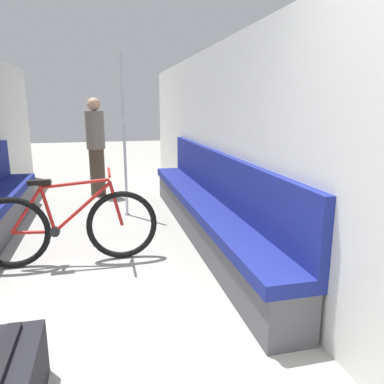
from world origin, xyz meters
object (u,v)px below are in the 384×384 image
at_px(grab_pole_near, 124,140).
at_px(passenger_standing, 96,146).
at_px(bench_seat_row_right, 206,210).
at_px(bicycle, 68,227).

height_order(grab_pole_near, passenger_standing, grab_pole_near).
distance_m(bench_seat_row_right, grab_pole_near, 1.56).
relative_size(bench_seat_row_right, passenger_standing, 2.65).
xyz_separation_m(bench_seat_row_right, passenger_standing, (-1.21, 2.40, 0.50)).
height_order(bench_seat_row_right, passenger_standing, passenger_standing).
xyz_separation_m(bench_seat_row_right, bicycle, (-1.46, -0.40, 0.04)).
bearing_deg(bicycle, grab_pole_near, 77.37).
relative_size(bench_seat_row_right, bicycle, 2.53).
height_order(bench_seat_row_right, grab_pole_near, grab_pole_near).
bearing_deg(bench_seat_row_right, bicycle, -164.88).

